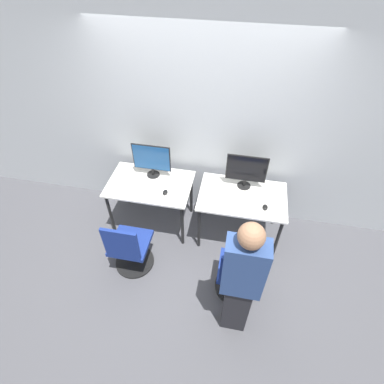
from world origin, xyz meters
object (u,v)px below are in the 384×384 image
(mouse_left, at_px, (165,192))
(mouse_right, at_px, (265,207))
(monitor_left, at_px, (152,160))
(keyboard_left, at_px, (146,191))
(monitor_right, at_px, (246,170))
(person_right, at_px, (242,280))
(keyboard_right, at_px, (242,203))
(office_chair_left, at_px, (130,249))
(office_chair_right, at_px, (238,275))

(mouse_left, xyz_separation_m, mouse_right, (1.20, -0.02, 0.00))
(monitor_left, distance_m, mouse_right, 1.49)
(keyboard_left, relative_size, monitor_right, 0.75)
(mouse_left, height_order, person_right, person_right)
(keyboard_right, bearing_deg, keyboard_left, -178.44)
(keyboard_left, height_order, person_right, person_right)
(monitor_right, distance_m, keyboard_right, 0.39)
(monitor_right, relative_size, mouse_right, 5.39)
(office_chair_left, distance_m, mouse_right, 1.66)
(monitor_right, bearing_deg, keyboard_left, -163.84)
(mouse_left, bearing_deg, keyboard_left, -174.75)
(monitor_left, xyz_separation_m, monitor_right, (1.17, 0.01, 0.00))
(mouse_right, bearing_deg, office_chair_right, -107.16)
(monitor_right, xyz_separation_m, person_right, (0.06, -1.40, -0.10))
(monitor_left, bearing_deg, keyboard_right, -14.11)
(monitor_left, relative_size, keyboard_right, 1.33)
(keyboard_left, distance_m, person_right, 1.63)
(monitor_left, bearing_deg, monitor_right, 0.65)
(keyboard_right, bearing_deg, monitor_left, 165.89)
(monitor_left, height_order, mouse_right, monitor_left)
(keyboard_left, bearing_deg, office_chair_left, -95.16)
(keyboard_left, height_order, office_chair_left, office_chair_left)
(keyboard_left, height_order, mouse_right, mouse_right)
(keyboard_left, xyz_separation_m, mouse_left, (0.24, 0.02, 0.01))
(monitor_left, bearing_deg, mouse_left, -51.75)
(keyboard_left, height_order, mouse_left, mouse_left)
(mouse_right, bearing_deg, person_right, -101.03)
(monitor_left, xyz_separation_m, office_chair_left, (-0.05, -0.93, -0.63))
(office_chair_right, bearing_deg, monitor_left, 140.14)
(mouse_left, distance_m, office_chair_left, 0.80)
(office_chair_left, distance_m, monitor_right, 1.67)
(mouse_right, relative_size, office_chair_right, 0.10)
(mouse_right, height_order, office_chair_right, office_chair_right)
(keyboard_left, xyz_separation_m, keyboard_right, (1.17, 0.03, 0.00))
(mouse_left, height_order, office_chair_right, office_chair_right)
(mouse_left, relative_size, keyboard_right, 0.25)
(office_chair_right, bearing_deg, person_right, -88.73)
(mouse_left, relative_size, office_chair_right, 0.10)
(person_right, bearing_deg, keyboard_left, 139.23)
(monitor_left, distance_m, keyboard_left, 0.41)
(office_chair_left, bearing_deg, monitor_right, 37.47)
(keyboard_left, xyz_separation_m, office_chair_right, (1.22, -0.69, -0.39))
(office_chair_left, height_order, keyboard_right, office_chair_left)
(keyboard_right, bearing_deg, monitor_right, 90.00)
(mouse_left, bearing_deg, person_right, -47.54)
(monitor_left, relative_size, keyboard_left, 1.33)
(mouse_left, height_order, monitor_right, monitor_right)
(office_chair_left, height_order, person_right, person_right)
(office_chair_left, xyz_separation_m, keyboard_right, (1.22, 0.63, 0.39))
(keyboard_right, distance_m, office_chair_right, 0.83)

